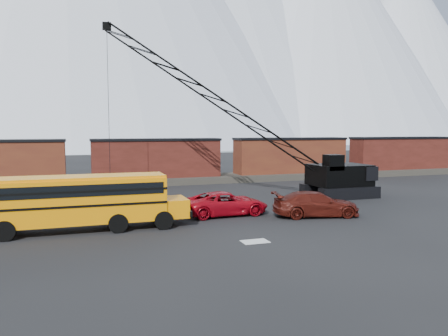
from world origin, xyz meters
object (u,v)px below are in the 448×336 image
object	(u,v)px
red_pickup	(226,203)
crawler_crane	(217,100)
school_bus	(83,200)
maroon_suv	(316,204)

from	to	relation	value
red_pickup	crawler_crane	size ratio (longest dim) A/B	0.26
school_bus	crawler_crane	bearing A→B (deg)	40.36
red_pickup	crawler_crane	bearing A→B (deg)	-15.48
red_pickup	maroon_suv	size ratio (longest dim) A/B	1.00
school_bus	red_pickup	distance (m)	9.54
red_pickup	crawler_crane	xyz separation A→B (m)	(1.84, 7.71, 7.49)
red_pickup	crawler_crane	world-z (taller)	crawler_crane
school_bus	red_pickup	bearing A→B (deg)	10.78
crawler_crane	red_pickup	bearing A→B (deg)	-103.44
school_bus	maroon_suv	bearing A→B (deg)	-2.33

